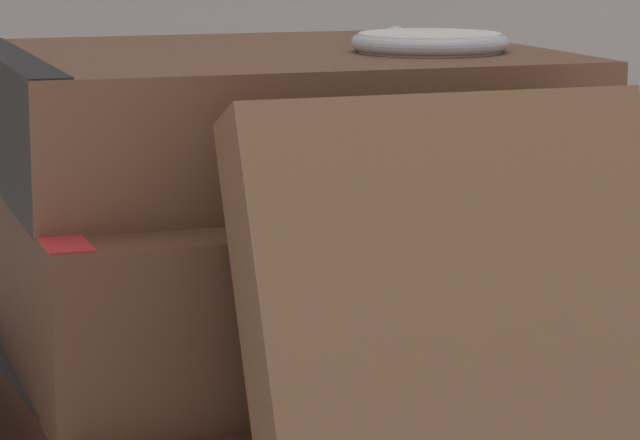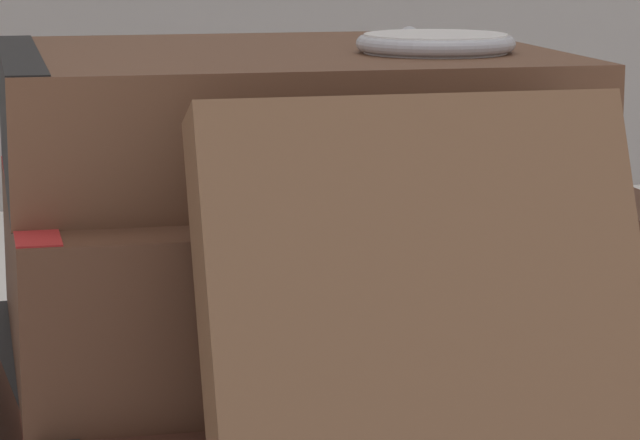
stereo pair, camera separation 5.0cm
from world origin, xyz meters
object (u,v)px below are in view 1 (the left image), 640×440
at_px(book_flat_bottom, 304,405).
at_px(book_flat_top, 253,115).
at_px(book_leaning_front, 474,382).
at_px(pocket_watch, 424,41).
at_px(book_flat_middle, 296,264).

relative_size(book_flat_bottom, book_flat_top, 1.23).
xyz_separation_m(book_leaning_front, pocket_watch, (0.03, 0.11, 0.08)).
xyz_separation_m(book_flat_bottom, pocket_watch, (0.04, -0.00, 0.12)).
height_order(book_flat_bottom, book_leaning_front, book_leaning_front).
relative_size(book_flat_bottom, book_flat_middle, 1.12).
bearing_deg(book_flat_middle, pocket_watch, -3.30).
height_order(book_flat_middle, pocket_watch, pocket_watch).
relative_size(book_flat_top, book_leaning_front, 1.32).
relative_size(book_flat_bottom, book_leaning_front, 1.62).
relative_size(book_flat_middle, book_leaning_front, 1.45).
bearing_deg(book_flat_middle, book_flat_bottom, -16.54).
bearing_deg(book_flat_bottom, book_flat_middle, 158.86).
bearing_deg(pocket_watch, book_flat_bottom, 177.19).
distance_m(book_flat_top, pocket_watch, 0.06).
xyz_separation_m(book_flat_middle, book_flat_top, (-0.01, 0.02, 0.05)).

